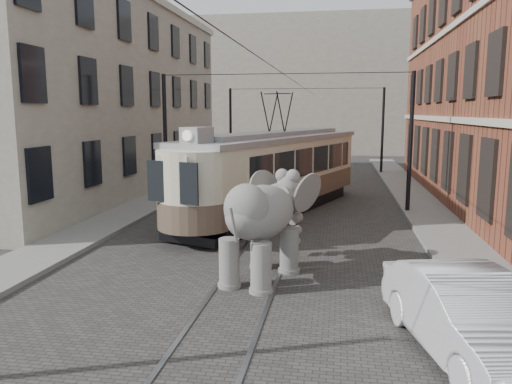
# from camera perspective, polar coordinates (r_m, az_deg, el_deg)

# --- Properties ---
(ground) EXTENTS (120.00, 120.00, 0.00)m
(ground) POSITION_cam_1_polar(r_m,az_deg,el_deg) (16.62, 1.42, -5.96)
(ground) COLOR #3C3937
(tram_rails) EXTENTS (1.54, 80.00, 0.02)m
(tram_rails) POSITION_cam_1_polar(r_m,az_deg,el_deg) (16.62, 1.42, -5.92)
(tram_rails) COLOR slate
(tram_rails) RESTS_ON ground
(sidewalk_right) EXTENTS (2.00, 60.00, 0.15)m
(sidewalk_right) POSITION_cam_1_polar(r_m,az_deg,el_deg) (16.89, 22.15, -6.15)
(sidewalk_right) COLOR slate
(sidewalk_right) RESTS_ON ground
(sidewalk_left) EXTENTS (2.00, 60.00, 0.15)m
(sidewalk_left) POSITION_cam_1_polar(r_m,az_deg,el_deg) (18.62, -18.87, -4.57)
(sidewalk_left) COLOR slate
(sidewalk_left) RESTS_ON ground
(stucco_building) EXTENTS (7.00, 24.00, 10.00)m
(stucco_building) POSITION_cam_1_polar(r_m,az_deg,el_deg) (29.08, -17.92, 10.01)
(stucco_building) COLOR gray
(stucco_building) RESTS_ON ground
(distant_block) EXTENTS (28.00, 10.00, 14.00)m
(distant_block) POSITION_cam_1_polar(r_m,az_deg,el_deg) (56.00, 7.26, 11.78)
(distant_block) COLOR gray
(distant_block) RESTS_ON ground
(catenary) EXTENTS (11.00, 30.20, 6.00)m
(catenary) POSITION_cam_1_polar(r_m,az_deg,el_deg) (21.08, 2.81, 5.50)
(catenary) COLOR black
(catenary) RESTS_ON ground
(tram) EXTENTS (6.89, 13.06, 5.13)m
(tram) POSITION_cam_1_polar(r_m,az_deg,el_deg) (21.33, 2.38, 4.37)
(tram) COLOR beige
(tram) RESTS_ON ground
(elephant) EXTENTS (3.70, 5.03, 2.75)m
(elephant) POSITION_cam_1_polar(r_m,az_deg,el_deg) (12.89, 0.53, -4.10)
(elephant) COLOR #66635E
(elephant) RESTS_ON ground
(parked_car) EXTENTS (2.68, 4.89, 1.53)m
(parked_car) POSITION_cam_1_polar(r_m,az_deg,el_deg) (9.83, 23.04, -12.88)
(parked_car) COLOR #BABAC0
(parked_car) RESTS_ON ground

